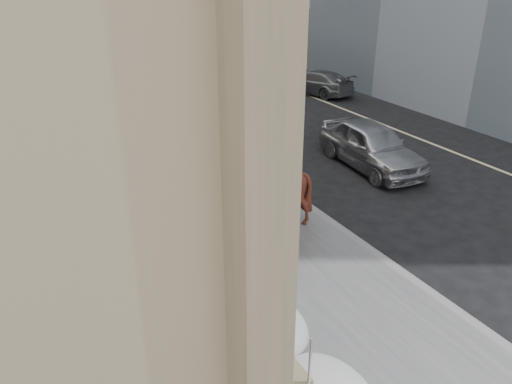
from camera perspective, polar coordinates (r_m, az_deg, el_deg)
ground at (r=11.10m, az=7.87°, el=-14.27°), size 140.00×140.00×0.00m
sidewalk at (r=18.93m, az=-9.94°, el=3.18°), size 5.00×80.00×0.12m
curb at (r=19.82m, az=-2.77°, el=4.56°), size 0.24×80.00×0.12m
lane_line at (r=24.10m, az=14.50°, el=7.40°), size 0.15×70.00×0.01m
far_podium at (r=27.21m, az=23.03°, el=12.56°), size 2.00×80.00×4.00m
streetlight_mid at (r=22.42m, az=-7.42°, el=18.69°), size 1.71×0.24×8.00m
traffic_signal at (r=29.87m, az=-14.56°, el=18.58°), size 4.10×0.22×6.00m
snow_bank at (r=16.72m, az=-12.50°, el=1.47°), size 1.70×18.10×0.76m
mounted_horse_left at (r=14.01m, az=-5.87°, el=0.64°), size 1.94×2.75×2.72m
mounted_horse_right at (r=14.15m, az=1.58°, el=1.18°), size 1.85×2.04×2.71m
pedestrian at (r=12.71m, az=2.85°, el=-2.70°), size 1.22×0.84×1.92m
car_silver at (r=18.76m, az=13.05°, el=5.22°), size 2.37×5.03×1.66m
car_grey at (r=29.22m, az=6.85°, el=12.37°), size 3.09×4.89×1.32m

